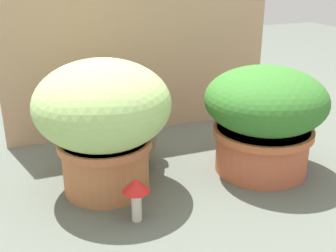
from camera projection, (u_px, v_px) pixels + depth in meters
name	position (u px, v px, depth m)	size (l,w,h in m)	color
ground_plane	(157.00, 187.00, 1.38)	(6.00, 6.00, 0.00)	#585E54
cardboard_backdrop	(141.00, 34.00, 1.71)	(1.13, 0.03, 0.82)	tan
grass_planter	(103.00, 118.00, 1.29)	(0.42, 0.42, 0.42)	#B87042
leafy_planter	(264.00, 116.00, 1.43)	(0.41, 0.41, 0.37)	#BD5D3C
cat	(132.00, 135.00, 1.48)	(0.31, 0.33, 0.32)	brown
mushroom_ornament_red	(136.00, 190.00, 1.17)	(0.08, 0.08, 0.13)	silver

